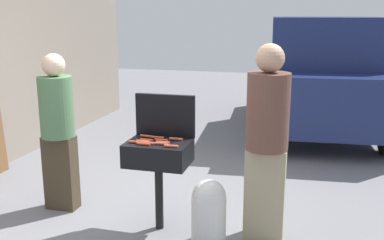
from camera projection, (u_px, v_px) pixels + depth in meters
ground_plane at (148, 217)px, 4.70m from camera, size 24.00×24.00×0.00m
bbq_grill at (158, 156)px, 4.29m from camera, size 0.60×0.44×0.89m
grill_lid_open at (165, 115)px, 4.41m from camera, size 0.60×0.05×0.42m
hot_dog_0 at (147, 140)px, 4.27m from camera, size 0.13×0.03×0.03m
hot_dog_1 at (143, 144)px, 4.14m from camera, size 0.13×0.03×0.03m
hot_dog_2 at (161, 144)px, 4.15m from camera, size 0.13×0.03×0.03m
hot_dog_3 at (161, 140)px, 4.27m from camera, size 0.13×0.03×0.03m
hot_dog_4 at (147, 136)px, 4.41m from camera, size 0.13×0.04×0.03m
hot_dog_5 at (143, 141)px, 4.23m from camera, size 0.13×0.03×0.03m
hot_dog_6 at (171, 146)px, 4.08m from camera, size 0.13×0.03×0.03m
hot_dog_7 at (158, 138)px, 4.36m from camera, size 0.13×0.03×0.03m
hot_dog_8 at (135, 142)px, 4.20m from camera, size 0.13×0.03×0.03m
hot_dog_9 at (176, 139)px, 4.31m from camera, size 0.13×0.03×0.03m
hot_dog_10 at (163, 142)px, 4.19m from camera, size 0.13×0.03×0.03m
hot_dog_11 at (148, 143)px, 4.18m from camera, size 0.13×0.04×0.03m
propane_tank at (209, 211)px, 4.09m from camera, size 0.32×0.32×0.62m
person_left at (58, 127)px, 4.72m from camera, size 0.35×0.35×1.68m
person_right at (267, 137)px, 4.04m from camera, size 0.38×0.38×1.83m
parked_minivan at (320, 73)px, 8.11m from camera, size 2.34×4.55×2.02m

